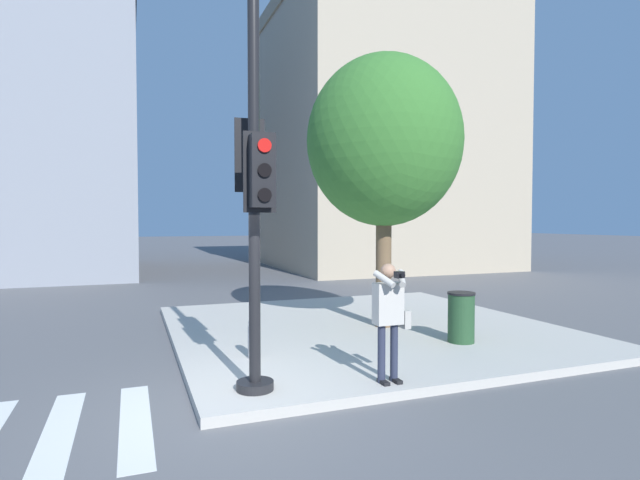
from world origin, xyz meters
name	(u,v)px	position (x,y,z in m)	size (l,w,h in m)	color
ground_plane	(235,409)	(0.00, 0.00, 0.00)	(160.00, 160.00, 0.00)	#5B5B5E
sidewalk_corner	(363,329)	(3.50, 3.50, 0.07)	(8.00, 8.00, 0.14)	#BCB7AD
traffic_signal_pole	(254,193)	(0.32, 0.23, 2.79)	(0.50, 1.23, 5.38)	black
person_photographer	(389,311)	(2.17, -0.12, 1.14)	(0.58, 0.54, 1.68)	black
street_tree	(384,142)	(3.87, 3.25, 4.12)	(3.31, 3.31, 5.82)	brown
fire_hydrant	(253,338)	(0.66, 1.79, 0.47)	(0.17, 0.23, 0.67)	#99999E
trash_bin	(461,317)	(4.58, 1.48, 0.61)	(0.52, 0.52, 0.94)	#234728
building_right	(377,138)	(11.42, 18.14, 7.01)	(11.28, 11.26, 13.98)	tan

